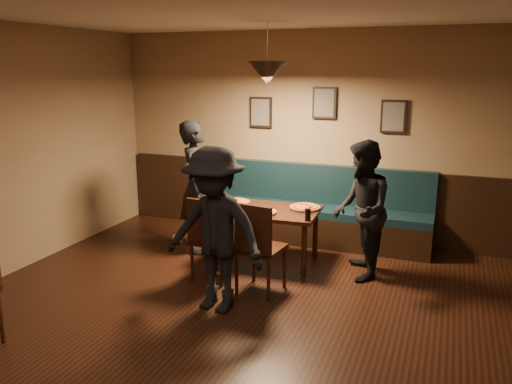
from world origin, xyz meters
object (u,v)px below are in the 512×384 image
chair_near_right (261,246)px  diner_left (197,187)px  chair_near_left (214,238)px  dining_table (266,235)px  tabasco_bottle (310,210)px  booth_bench (316,206)px  diner_front (215,230)px  soda_glass (308,214)px  diner_right (361,210)px

chair_near_right → diner_left: 1.52m
chair_near_left → chair_near_right: size_ratio=0.97×
dining_table → tabasco_bottle: tabasco_bottle is taller
booth_bench → chair_near_right: booth_bench is taller
diner_left → tabasco_bottle: (1.50, -0.08, -0.13)m
diner_front → soda_glass: (0.62, 1.08, -0.07)m
soda_glass → diner_right: bearing=21.9°
chair_near_left → diner_left: 1.02m
dining_table → tabasco_bottle: 0.66m
booth_bench → chair_near_left: booth_bench is taller
chair_near_left → chair_near_right: 0.61m
diner_front → booth_bench: bearing=87.0°
chair_near_left → tabasco_bottle: bearing=39.2°
booth_bench → diner_left: diner_left is taller
soda_glass → tabasco_bottle: 0.25m
chair_near_left → diner_front: bearing=-60.5°
chair_near_left → diner_right: diner_right is taller
chair_near_left → diner_right: (1.50, 0.64, 0.30)m
chair_near_left → chair_near_right: (0.60, -0.12, 0.02)m
chair_near_right → diner_right: 1.21m
chair_near_left → dining_table: bearing=65.1°
diner_front → chair_near_left: bearing=124.0°
diner_right → diner_left: bearing=-108.7°
booth_bench → diner_front: size_ratio=1.87×
chair_near_right → tabasco_bottle: size_ratio=9.31×
dining_table → soda_glass: bearing=-28.5°
booth_bench → chair_near_right: bearing=-94.9°
diner_left → tabasco_bottle: diner_left is taller
diner_front → diner_right: bearing=55.6°
chair_near_right → diner_front: bearing=-109.0°
diner_front → tabasco_bottle: size_ratio=15.14×
booth_bench → chair_near_left: size_ratio=3.15×
tabasco_bottle → diner_right: bearing=-2.7°
booth_bench → tabasco_bottle: bearing=-80.4°
booth_bench → chair_near_right: (-0.15, -1.73, -0.01)m
diner_front → tabasco_bottle: diner_front is taller
booth_bench → tabasco_bottle: 0.97m
chair_near_right → diner_right: diner_right is taller
booth_bench → diner_left: 1.63m
booth_bench → diner_front: bearing=-100.4°
dining_table → diner_right: (1.13, -0.06, 0.45)m
diner_left → soda_glass: (1.54, -0.33, -0.11)m
chair_near_left → soda_glass: (0.95, 0.42, 0.25)m
booth_bench → soda_glass: 1.22m
booth_bench → dining_table: (-0.38, -0.91, -0.17)m
diner_front → dining_table: bearing=96.0°
booth_bench → dining_table: 1.00m
soda_glass → chair_near_left: bearing=-156.3°
diner_right → soda_glass: (-0.55, -0.22, -0.05)m
chair_near_right → diner_front: (-0.27, -0.54, 0.31)m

